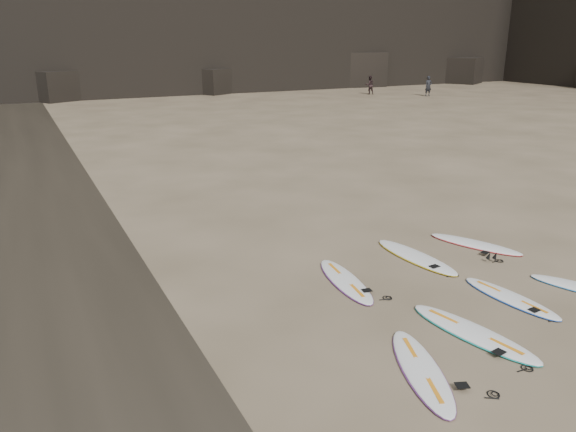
{
  "coord_description": "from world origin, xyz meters",
  "views": [
    {
      "loc": [
        -9.46,
        -7.39,
        5.33
      ],
      "look_at": [
        -4.24,
        3.25,
        1.5
      ],
      "focal_mm": 35.0,
      "sensor_mm": 36.0,
      "label": 1
    }
  ],
  "objects_px": {
    "surfboard_2": "(511,298)",
    "person_a": "(428,86)",
    "surfboard_7": "(475,244)",
    "surfboard_6": "(416,256)",
    "surfboard_0": "(421,369)",
    "person_b": "(370,85)",
    "surfboard_1": "(473,332)",
    "surfboard_5": "(345,280)"
  },
  "relations": [
    {
      "from": "surfboard_2",
      "to": "person_a",
      "type": "relative_size",
      "value": 1.32
    },
    {
      "from": "surfboard_5",
      "to": "surfboard_6",
      "type": "height_order",
      "value": "surfboard_6"
    },
    {
      "from": "surfboard_2",
      "to": "surfboard_7",
      "type": "relative_size",
      "value": 0.95
    },
    {
      "from": "person_b",
      "to": "person_a",
      "type": "bearing_deg",
      "value": 144.95
    },
    {
      "from": "surfboard_0",
      "to": "surfboard_7",
      "type": "height_order",
      "value": "surfboard_0"
    },
    {
      "from": "surfboard_1",
      "to": "surfboard_6",
      "type": "relative_size",
      "value": 1.0
    },
    {
      "from": "person_b",
      "to": "surfboard_7",
      "type": "bearing_deg",
      "value": 69.09
    },
    {
      "from": "surfboard_1",
      "to": "person_b",
      "type": "xyz_separation_m",
      "value": [
        23.49,
        38.26,
        0.81
      ]
    },
    {
      "from": "surfboard_7",
      "to": "surfboard_6",
      "type": "bearing_deg",
      "value": 156.42
    },
    {
      "from": "surfboard_0",
      "to": "surfboard_2",
      "type": "distance_m",
      "value": 3.67
    },
    {
      "from": "surfboard_6",
      "to": "person_a",
      "type": "distance_m",
      "value": 40.43
    },
    {
      "from": "surfboard_7",
      "to": "person_b",
      "type": "relative_size",
      "value": 1.46
    },
    {
      "from": "surfboard_1",
      "to": "person_b",
      "type": "distance_m",
      "value": 44.9
    },
    {
      "from": "surfboard_0",
      "to": "person_a",
      "type": "height_order",
      "value": "person_a"
    },
    {
      "from": "surfboard_2",
      "to": "surfboard_7",
      "type": "xyz_separation_m",
      "value": [
        1.64,
        2.75,
        0.0
      ]
    },
    {
      "from": "surfboard_1",
      "to": "surfboard_2",
      "type": "height_order",
      "value": "surfboard_1"
    },
    {
      "from": "surfboard_2",
      "to": "surfboard_7",
      "type": "distance_m",
      "value": 3.2
    },
    {
      "from": "surfboard_2",
      "to": "surfboard_6",
      "type": "relative_size",
      "value": 0.86
    },
    {
      "from": "surfboard_0",
      "to": "surfboard_2",
      "type": "bearing_deg",
      "value": 41.36
    },
    {
      "from": "surfboard_5",
      "to": "person_b",
      "type": "bearing_deg",
      "value": 63.33
    },
    {
      "from": "surfboard_1",
      "to": "surfboard_2",
      "type": "bearing_deg",
      "value": 12.75
    },
    {
      "from": "surfboard_5",
      "to": "person_a",
      "type": "distance_m",
      "value": 42.3
    },
    {
      "from": "surfboard_2",
      "to": "surfboard_5",
      "type": "distance_m",
      "value": 3.52
    },
    {
      "from": "surfboard_7",
      "to": "person_b",
      "type": "xyz_separation_m",
      "value": [
        20.07,
        34.74,
        0.81
      ]
    },
    {
      "from": "person_a",
      "to": "person_b",
      "type": "relative_size",
      "value": 1.05
    },
    {
      "from": "person_a",
      "to": "surfboard_1",
      "type": "bearing_deg",
      "value": -121.85
    },
    {
      "from": "surfboard_7",
      "to": "person_b",
      "type": "height_order",
      "value": "person_b"
    },
    {
      "from": "surfboard_0",
      "to": "person_b",
      "type": "height_order",
      "value": "person_b"
    },
    {
      "from": "surfboard_0",
      "to": "surfboard_1",
      "type": "relative_size",
      "value": 0.93
    },
    {
      "from": "surfboard_5",
      "to": "person_a",
      "type": "xyz_separation_m",
      "value": [
        28.27,
        31.45,
        0.85
      ]
    },
    {
      "from": "surfboard_2",
      "to": "person_a",
      "type": "height_order",
      "value": "person_a"
    },
    {
      "from": "surfboard_2",
      "to": "person_a",
      "type": "xyz_separation_m",
      "value": [
        25.59,
        33.73,
        0.86
      ]
    },
    {
      "from": "surfboard_6",
      "to": "person_a",
      "type": "height_order",
      "value": "person_a"
    },
    {
      "from": "surfboard_5",
      "to": "surfboard_6",
      "type": "xyz_separation_m",
      "value": [
        2.34,
        0.45,
        0.0
      ]
    },
    {
      "from": "surfboard_7",
      "to": "person_a",
      "type": "bearing_deg",
      "value": 28.09
    },
    {
      "from": "surfboard_5",
      "to": "surfboard_7",
      "type": "distance_m",
      "value": 4.35
    },
    {
      "from": "surfboard_2",
      "to": "surfboard_6",
      "type": "distance_m",
      "value": 2.75
    },
    {
      "from": "surfboard_6",
      "to": "surfboard_7",
      "type": "relative_size",
      "value": 1.1
    },
    {
      "from": "surfboard_1",
      "to": "surfboard_0",
      "type": "bearing_deg",
      "value": -172.42
    },
    {
      "from": "surfboard_1",
      "to": "person_a",
      "type": "height_order",
      "value": "person_a"
    },
    {
      "from": "surfboard_5",
      "to": "surfboard_7",
      "type": "xyz_separation_m",
      "value": [
        4.33,
        0.47,
        -0.0
      ]
    },
    {
      "from": "surfboard_0",
      "to": "person_b",
      "type": "xyz_separation_m",
      "value": [
        25.14,
        38.8,
        0.81
      ]
    }
  ]
}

